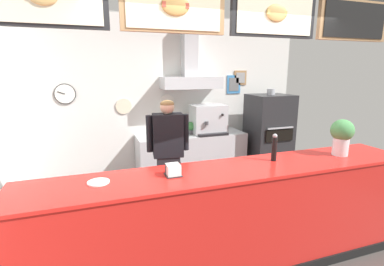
# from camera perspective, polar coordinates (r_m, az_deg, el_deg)

# --- Properties ---
(ground_plane) EXTENTS (5.88, 5.88, 0.00)m
(ground_plane) POSITION_cam_1_polar(r_m,az_deg,el_deg) (3.46, 5.37, -22.23)
(ground_plane) COLOR #3F3A38
(back_wall_assembly) EXTENTS (4.90, 2.46, 2.86)m
(back_wall_assembly) POSITION_cam_1_polar(r_m,az_deg,el_deg) (4.89, -4.47, 7.23)
(back_wall_assembly) COLOR #9E9E99
(back_wall_assembly) RESTS_ON ground_plane
(service_counter) EXTENTS (3.88, 0.63, 1.06)m
(service_counter) POSITION_cam_1_polar(r_m,az_deg,el_deg) (2.95, 8.16, -16.85)
(service_counter) COLOR red
(service_counter) RESTS_ON ground_plane
(back_prep_counter) EXTENTS (1.84, 0.61, 0.91)m
(back_prep_counter) POSITION_cam_1_polar(r_m,az_deg,el_deg) (4.94, -0.17, -5.39)
(back_prep_counter) COLOR #B7BABF
(back_prep_counter) RESTS_ON ground_plane
(pizza_oven) EXTENTS (0.70, 0.66, 1.65)m
(pizza_oven) POSITION_cam_1_polar(r_m,az_deg,el_deg) (5.24, 15.05, -1.02)
(pizza_oven) COLOR #232326
(pizza_oven) RESTS_ON ground_plane
(shop_worker) EXTENTS (0.53, 0.27, 1.62)m
(shop_worker) POSITION_cam_1_polar(r_m,az_deg,el_deg) (3.61, -4.80, -5.19)
(shop_worker) COLOR #232328
(shop_worker) RESTS_ON ground_plane
(espresso_machine) EXTENTS (0.57, 0.48, 0.49)m
(espresso_machine) POSITION_cam_1_polar(r_m,az_deg,el_deg) (4.85, 3.26, 2.77)
(espresso_machine) COLOR #B7BABF
(espresso_machine) RESTS_ON back_prep_counter
(potted_basil) EXTENTS (0.22, 0.22, 0.26)m
(potted_basil) POSITION_cam_1_polar(r_m,az_deg,el_deg) (4.68, -3.90, 1.29)
(potted_basil) COLOR beige
(potted_basil) RESTS_ON back_prep_counter
(potted_oregano) EXTENTS (0.16, 0.16, 0.21)m
(potted_oregano) POSITION_cam_1_polar(r_m,az_deg,el_deg) (4.78, -0.34, 1.15)
(potted_oregano) COLOR #4C4C51
(potted_oregano) RESTS_ON back_prep_counter
(napkin_holder) EXTENTS (0.15, 0.14, 0.12)m
(napkin_holder) POSITION_cam_1_polar(r_m,az_deg,el_deg) (2.51, -3.82, -7.51)
(napkin_holder) COLOR #262628
(napkin_holder) RESTS_ON service_counter
(pepper_grinder) EXTENTS (0.05, 0.05, 0.28)m
(pepper_grinder) POSITION_cam_1_polar(r_m,az_deg,el_deg) (3.00, 16.21, -2.82)
(pepper_grinder) COLOR black
(pepper_grinder) RESTS_ON service_counter
(condiment_plate) EXTENTS (0.18, 0.18, 0.01)m
(condiment_plate) POSITION_cam_1_polar(r_m,az_deg,el_deg) (2.49, -18.30, -9.37)
(condiment_plate) COLOR white
(condiment_plate) RESTS_ON service_counter
(basil_vase) EXTENTS (0.24, 0.24, 0.39)m
(basil_vase) POSITION_cam_1_polar(r_m,az_deg,el_deg) (3.45, 27.88, -0.55)
(basil_vase) COLOR silver
(basil_vase) RESTS_ON service_counter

